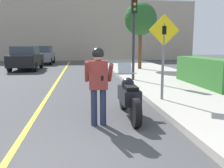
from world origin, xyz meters
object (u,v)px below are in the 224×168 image
Objects in this scene: person_biker at (98,78)px; parked_car_black at (26,58)px; motorcycle at (129,97)px; street_tree at (140,19)px; crossing_sign at (163,49)px; traffic_light at (134,22)px; parked_car_grey at (43,55)px.

parked_car_black is at bearing 107.98° from person_biker.
parked_car_black reaches higher than motorcycle.
crossing_sign is at bearing -99.51° from street_tree.
traffic_light is 0.90× the size of parked_car_grey.
traffic_light is (1.28, 5.50, 2.28)m from motorcycle.
person_biker is 18.93m from parked_car_grey.
street_tree is 8.45m from parked_car_black.
motorcycle is 0.53× the size of parked_car_black.
person_biker is 13.66m from parked_car_black.
parked_car_grey is at bearing 104.48° from motorcycle.
traffic_light is at bearing 89.59° from crossing_sign.
traffic_light is at bearing -47.83° from parked_car_black.
parked_car_grey is (-4.64, 17.97, 0.35)m from motorcycle.
parked_car_black is (-6.25, 11.26, -0.80)m from crossing_sign.
person_biker is at bearing -108.84° from traffic_light.
street_tree is at bearing 80.49° from crossing_sign.
crossing_sign is at bearing 43.40° from motorcycle.
motorcycle is at bearing -103.08° from traffic_light.
parked_car_black is at bearing 111.92° from motorcycle.
motorcycle is at bearing -68.08° from parked_car_black.
street_tree is (3.65, 11.38, 2.42)m from person_biker.
crossing_sign reaches higher than parked_car_black.
crossing_sign is at bearing -70.67° from parked_car_grey.
person_biker is 0.39× the size of street_tree.
crossing_sign is 0.66× the size of traffic_light.
motorcycle is 2.06m from crossing_sign.
person_biker is at bearing -78.25° from parked_car_grey.
motorcycle is 0.50× the size of street_tree.
crossing_sign is (2.03, 1.73, 0.60)m from person_biker.
crossing_sign is at bearing 40.44° from person_biker.
traffic_light is at bearing -106.57° from street_tree.
parked_car_black is (-7.87, 1.61, -2.62)m from street_tree.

